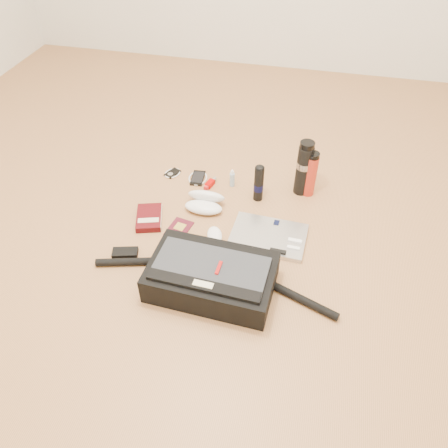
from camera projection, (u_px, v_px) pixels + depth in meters
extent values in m
plane|color=#A67345|center=(217.00, 248.00, 1.97)|extent=(4.00, 4.00, 0.00)
cube|color=black|center=(212.00, 277.00, 1.76)|extent=(0.51, 0.34, 0.12)
cube|color=#282A2F|center=(211.00, 268.00, 1.71)|extent=(0.45, 0.24, 0.01)
cube|color=black|center=(203.00, 286.00, 1.64)|extent=(0.45, 0.07, 0.02)
cube|color=beige|center=(203.00, 285.00, 1.64)|extent=(0.08, 0.03, 0.02)
cube|color=#A70D0B|center=(219.00, 269.00, 1.70)|extent=(0.02, 0.07, 0.02)
cylinder|color=black|center=(132.00, 262.00, 1.88)|extent=(0.31, 0.11, 0.03)
cylinder|color=black|center=(302.00, 299.00, 1.73)|extent=(0.30, 0.14, 0.03)
cube|color=black|center=(125.00, 253.00, 1.93)|extent=(0.12, 0.08, 0.02)
cube|color=#B4B4B7|center=(268.00, 236.00, 2.00)|extent=(0.35, 0.25, 0.02)
cube|color=black|center=(277.00, 223.00, 2.05)|extent=(0.03, 0.03, 0.00)
cube|color=white|center=(295.00, 241.00, 1.96)|extent=(0.06, 0.02, 0.01)
cube|color=white|center=(293.00, 248.00, 1.93)|extent=(0.06, 0.02, 0.01)
cube|color=black|center=(278.00, 251.00, 1.91)|extent=(0.07, 0.02, 0.01)
cube|color=#41080B|center=(149.00, 218.00, 2.09)|extent=(0.16, 0.20, 0.03)
cube|color=beige|center=(161.00, 217.00, 2.09)|extent=(0.05, 0.16, 0.03)
cube|color=beige|center=(148.00, 220.00, 2.05)|extent=(0.10, 0.06, 0.00)
cube|color=#460E1A|center=(179.00, 229.00, 2.05)|extent=(0.12, 0.15, 0.01)
cube|color=#EFCE56|center=(180.00, 227.00, 2.06)|extent=(0.06, 0.06, 0.00)
ellipsoid|color=white|center=(215.00, 235.00, 2.00)|extent=(0.10, 0.13, 0.04)
ellipsoid|color=white|center=(203.00, 207.00, 2.13)|extent=(0.19, 0.09, 0.05)
ellipsoid|color=white|center=(206.00, 196.00, 2.15)|extent=(0.19, 0.10, 0.11)
ellipsoid|color=black|center=(196.00, 205.00, 2.13)|extent=(0.05, 0.03, 0.02)
ellipsoid|color=black|center=(211.00, 208.00, 2.12)|extent=(0.05, 0.03, 0.02)
cylinder|color=black|center=(203.00, 206.00, 2.12)|extent=(0.03, 0.01, 0.01)
cube|color=black|center=(173.00, 173.00, 2.37)|extent=(0.08, 0.10, 0.01)
cylinder|color=#B2B2B5|center=(170.00, 174.00, 2.35)|extent=(0.04, 0.04, 0.00)
torus|color=white|center=(173.00, 173.00, 2.37)|extent=(0.10, 0.10, 0.01)
cube|color=black|center=(198.00, 178.00, 2.33)|extent=(0.08, 0.13, 0.01)
cube|color=black|center=(198.00, 177.00, 2.33)|extent=(0.06, 0.10, 0.00)
torus|color=silver|center=(198.00, 178.00, 2.33)|extent=(0.11, 0.11, 0.01)
cube|color=#A60200|center=(210.00, 184.00, 2.28)|extent=(0.04, 0.06, 0.03)
cube|color=#B41A1C|center=(206.00, 188.00, 2.26)|extent=(0.03, 0.02, 0.02)
cylinder|color=#B8B8BB|center=(214.00, 180.00, 2.31)|extent=(0.03, 0.04, 0.02)
cylinder|color=#92B3CC|center=(232.00, 180.00, 2.27)|extent=(0.03, 0.03, 0.08)
cylinder|color=silver|center=(232.00, 172.00, 2.24)|extent=(0.02, 0.02, 0.02)
cylinder|color=white|center=(232.00, 171.00, 2.23)|extent=(0.01, 0.01, 0.01)
cylinder|color=black|center=(259.00, 184.00, 2.15)|extent=(0.05, 0.05, 0.19)
cylinder|color=black|center=(258.00, 187.00, 2.17)|extent=(0.05, 0.05, 0.04)
ellipsoid|color=black|center=(260.00, 168.00, 2.09)|extent=(0.05, 0.05, 0.02)
cylinder|color=black|center=(304.00, 170.00, 2.17)|extent=(0.08, 0.08, 0.27)
cylinder|color=#979799|center=(304.00, 165.00, 2.15)|extent=(0.08, 0.08, 0.03)
cylinder|color=black|center=(307.00, 145.00, 2.07)|extent=(0.08, 0.08, 0.03)
cylinder|color=#B02D1B|center=(310.00, 176.00, 2.17)|extent=(0.07, 0.07, 0.22)
cylinder|color=black|center=(314.00, 155.00, 2.09)|extent=(0.07, 0.07, 0.02)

